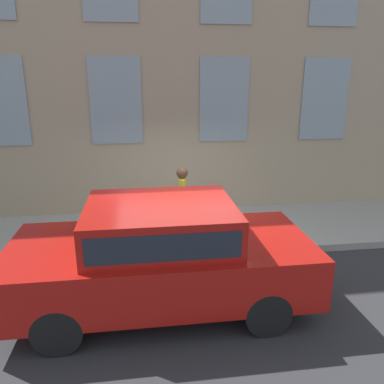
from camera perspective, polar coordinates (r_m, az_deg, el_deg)
The scene contains 6 objects.
ground_plane at distance 7.37m, azimuth -1.18°, elevation -10.41°, with size 80.00×80.00×0.00m, color #2D2D30.
sidewalk at distance 8.51m, azimuth -2.20°, elevation -5.99°, with size 2.60×60.00×0.15m.
building_facade at distance 9.39m, azimuth -3.50°, elevation 24.82°, with size 0.33×40.00×9.38m.
fire_hydrant at distance 7.74m, azimuth 1.51°, elevation -4.30°, with size 0.28×0.41×0.85m.
person at distance 7.79m, azimuth -1.49°, elevation -0.46°, with size 0.37×0.24×1.51m.
parked_car_red_near at distance 5.67m, azimuth -4.70°, elevation -9.05°, with size 1.98×4.44×1.66m.
Camera 1 is at (-6.52, 0.73, 3.37)m, focal length 35.00 mm.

